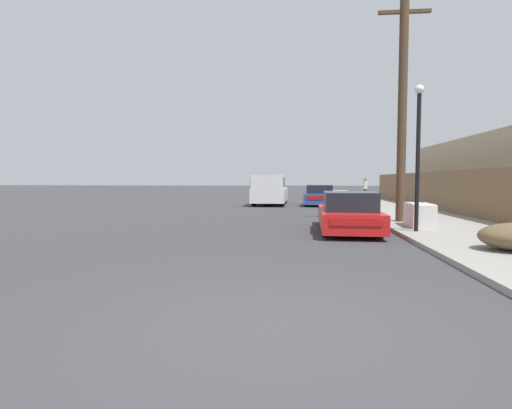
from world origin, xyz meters
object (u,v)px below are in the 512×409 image
(parked_sports_car_red, at_px, (348,213))
(pickup_truck, at_px, (270,190))
(utility_pole, at_px, (402,104))
(pedestrian, at_px, (365,188))
(car_parked_mid, at_px, (320,196))
(street_lamp, at_px, (418,146))
(discarded_fridge, at_px, (419,215))

(parked_sports_car_red, relative_size, pickup_truck, 0.84)
(utility_pole, distance_m, pedestrian, 16.73)
(parked_sports_car_red, height_order, car_parked_mid, car_parked_mid)
(car_parked_mid, bearing_deg, street_lamp, -76.87)
(discarded_fridge, xyz_separation_m, pedestrian, (1.29, 17.94, 0.48))
(discarded_fridge, height_order, street_lamp, street_lamp)
(utility_pole, bearing_deg, discarded_fridge, -83.03)
(discarded_fridge, relative_size, pedestrian, 0.99)
(car_parked_mid, height_order, pickup_truck, pickup_truck)
(parked_sports_car_red, relative_size, street_lamp, 1.12)
(parked_sports_car_red, xyz_separation_m, utility_pole, (2.11, 2.10, 3.75))
(pickup_truck, xyz_separation_m, utility_pole, (5.44, -10.68, 3.36))
(parked_sports_car_red, height_order, utility_pole, utility_pole)
(pickup_truck, bearing_deg, pedestrian, -139.99)
(pickup_truck, height_order, utility_pole, utility_pole)
(pedestrian, bearing_deg, pickup_truck, -140.80)
(street_lamp, bearing_deg, pedestrian, 84.83)
(discarded_fridge, height_order, pickup_truck, pickup_truck)
(car_parked_mid, bearing_deg, utility_pole, -73.53)
(pickup_truck, distance_m, pedestrian, 8.93)
(utility_pole, relative_size, street_lamp, 1.95)
(pedestrian, bearing_deg, street_lamp, -95.17)
(car_parked_mid, relative_size, street_lamp, 1.08)
(discarded_fridge, height_order, car_parked_mid, car_parked_mid)
(discarded_fridge, xyz_separation_m, pickup_truck, (-5.63, 12.29, 0.46))
(car_parked_mid, xyz_separation_m, pickup_truck, (-3.21, -0.17, 0.35))
(discarded_fridge, bearing_deg, utility_pole, 101.26)
(pickup_truck, relative_size, pedestrian, 3.37)
(parked_sports_car_red, xyz_separation_m, street_lamp, (1.87, -0.71, 2.02))
(parked_sports_car_red, relative_size, car_parked_mid, 1.04)
(parked_sports_car_red, distance_m, pedestrian, 18.78)
(car_parked_mid, xyz_separation_m, street_lamp, (1.99, -13.67, 1.98))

